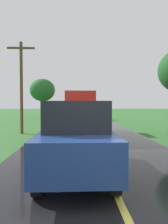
{
  "coord_description": "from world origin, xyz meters",
  "views": [
    {
      "loc": [
        -0.83,
        -2.48,
        1.91
      ],
      "look_at": [
        -0.22,
        12.22,
        1.4
      ],
      "focal_mm": 32.2,
      "sensor_mm": 36.0,
      "label": 1
    }
  ],
  "objects_px": {
    "banana_truck_near": "(81,112)",
    "roadside_tree_far_left": "(42,90)",
    "following_car": "(76,137)",
    "banana_truck_far": "(80,108)",
    "utility_pole_roadside": "(21,84)"
  },
  "relations": [
    {
      "from": "banana_truck_near",
      "to": "banana_truck_far",
      "type": "xyz_separation_m",
      "value": [
        0.17,
        12.66,
        0.01
      ]
    },
    {
      "from": "banana_truck_near",
      "to": "roadside_tree_far_left",
      "type": "distance_m",
      "value": 14.66
    },
    {
      "from": "following_car",
      "to": "utility_pole_roadside",
      "type": "bearing_deg",
      "value": 113.5
    },
    {
      "from": "banana_truck_far",
      "to": "roadside_tree_far_left",
      "type": "bearing_deg",
      "value": 168.57
    },
    {
      "from": "utility_pole_roadside",
      "to": "following_car",
      "type": "height_order",
      "value": "utility_pole_roadside"
    },
    {
      "from": "utility_pole_roadside",
      "to": "roadside_tree_far_left",
      "type": "height_order",
      "value": "utility_pole_roadside"
    },
    {
      "from": "roadside_tree_far_left",
      "to": "following_car",
      "type": "bearing_deg",
      "value": -78.49
    },
    {
      "from": "banana_truck_near",
      "to": "roadside_tree_far_left",
      "type": "xyz_separation_m",
      "value": [
        -4.75,
        13.65,
        2.43
      ]
    },
    {
      "from": "banana_truck_far",
      "to": "following_car",
      "type": "height_order",
      "value": "banana_truck_far"
    },
    {
      "from": "banana_truck_far",
      "to": "roadside_tree_far_left",
      "type": "height_order",
      "value": "roadside_tree_far_left"
    },
    {
      "from": "utility_pole_roadside",
      "to": "banana_truck_near",
      "type": "bearing_deg",
      "value": -3.67
    },
    {
      "from": "banana_truck_far",
      "to": "roadside_tree_far_left",
      "type": "xyz_separation_m",
      "value": [
        -4.92,
        0.99,
        2.42
      ]
    },
    {
      "from": "banana_truck_near",
      "to": "utility_pole_roadside",
      "type": "bearing_deg",
      "value": 176.33
    },
    {
      "from": "banana_truck_far",
      "to": "banana_truck_near",
      "type": "bearing_deg",
      "value": -90.77
    },
    {
      "from": "banana_truck_near",
      "to": "following_car",
      "type": "height_order",
      "value": "banana_truck_near"
    }
  ]
}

